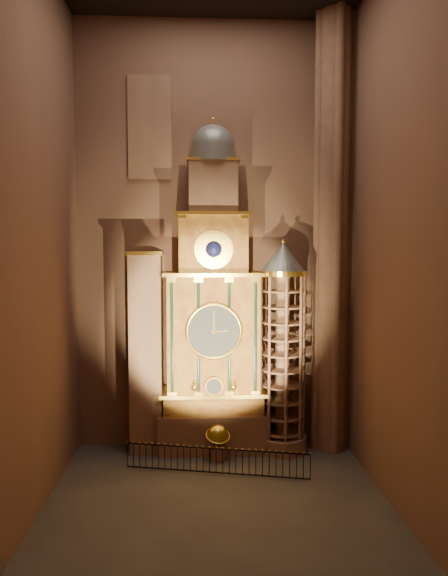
{
  "coord_description": "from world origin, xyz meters",
  "views": [
    {
      "loc": [
        -0.77,
        -20.84,
        10.16
      ],
      "look_at": [
        0.44,
        3.0,
        8.49
      ],
      "focal_mm": 32.0,
      "sensor_mm": 36.0,
      "label": 1
    }
  ],
  "objects": [
    {
      "name": "floor",
      "position": [
        0.0,
        0.0,
        0.0
      ],
      "size": [
        14.0,
        14.0,
        0.0
      ],
      "primitive_type": "plane",
      "color": "#383330",
      "rests_on": "ground"
    },
    {
      "name": "stained_glass_window",
      "position": [
        -3.2,
        5.92,
        16.5
      ],
      "size": [
        2.2,
        0.14,
        5.2
      ],
      "color": "navy",
      "rests_on": "wall_back"
    },
    {
      "name": "wall_right",
      "position": [
        7.0,
        0.0,
        11.0
      ],
      "size": [
        0.0,
        22.0,
        22.0
      ],
      "primitive_type": "plane",
      "rotation": [
        1.57,
        0.0,
        -1.57
      ],
      "color": "brown",
      "rests_on": "floor"
    },
    {
      "name": "iron_railing",
      "position": [
        0.03,
        1.93,
        0.64
      ],
      "size": [
        8.3,
        1.84,
        1.19
      ],
      "color": "black",
      "rests_on": "floor"
    },
    {
      "name": "astronomical_clock",
      "position": [
        0.0,
        4.96,
        6.68
      ],
      "size": [
        5.6,
        2.41,
        16.7
      ],
      "color": "#8C634C",
      "rests_on": "floor"
    },
    {
      "name": "wall_back",
      "position": [
        0.0,
        6.0,
        11.0
      ],
      "size": [
        22.0,
        0.0,
        22.0
      ],
      "primitive_type": "plane",
      "rotation": [
        1.57,
        0.0,
        0.0
      ],
      "color": "brown",
      "rests_on": "floor"
    },
    {
      "name": "stair_turret",
      "position": [
        3.5,
        4.7,
        5.27
      ],
      "size": [
        2.5,
        2.5,
        10.8
      ],
      "color": "#8C634C",
      "rests_on": "floor"
    },
    {
      "name": "gothic_pier",
      "position": [
        6.1,
        5.0,
        11.0
      ],
      "size": [
        2.04,
        2.04,
        22.0
      ],
      "color": "#8C634C",
      "rests_on": "floor"
    },
    {
      "name": "portrait_tower",
      "position": [
        -3.4,
        4.98,
        5.15
      ],
      "size": [
        1.8,
        1.6,
        10.2
      ],
      "color": "#8C634C",
      "rests_on": "floor"
    },
    {
      "name": "wall_left",
      "position": [
        -7.0,
        0.0,
        11.0
      ],
      "size": [
        0.0,
        22.0,
        22.0
      ],
      "primitive_type": "plane",
      "rotation": [
        1.57,
        0.0,
        1.57
      ],
      "color": "brown",
      "rests_on": "floor"
    },
    {
      "name": "celestial_globe",
      "position": [
        0.17,
        3.52,
        1.06
      ],
      "size": [
        1.44,
        1.38,
        1.76
      ],
      "color": "#8C634C",
      "rests_on": "floor"
    }
  ]
}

